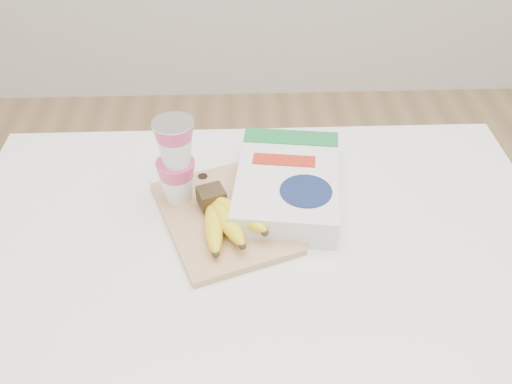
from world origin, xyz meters
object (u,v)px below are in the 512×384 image
at_px(bananas, 224,218).
at_px(table, 257,370).
at_px(cutting_board, 223,217).
at_px(yogurt_stack, 176,159).
at_px(cereal_box, 288,184).

bearing_deg(bananas, table, -20.04).
xyz_separation_m(cutting_board, yogurt_stack, (-0.08, 0.05, 0.10)).
bearing_deg(cutting_board, table, -62.56).
xyz_separation_m(table, yogurt_stack, (-0.15, 0.10, 0.53)).
height_order(table, cereal_box, cereal_box).
relative_size(table, yogurt_stack, 6.31).
relative_size(bananas, yogurt_stack, 1.01).
relative_size(table, cutting_board, 3.86).
relative_size(cutting_board, bananas, 1.61).
bearing_deg(yogurt_stack, table, -35.56).
bearing_deg(cereal_box, cutting_board, -144.95).
xyz_separation_m(table, cutting_board, (-0.06, 0.06, 0.42)).
relative_size(cutting_board, yogurt_stack, 1.63).
xyz_separation_m(bananas, yogurt_stack, (-0.09, 0.08, 0.07)).
xyz_separation_m(bananas, cereal_box, (0.12, 0.10, -0.01)).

